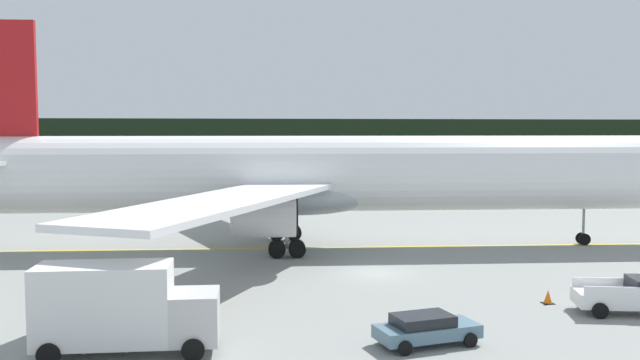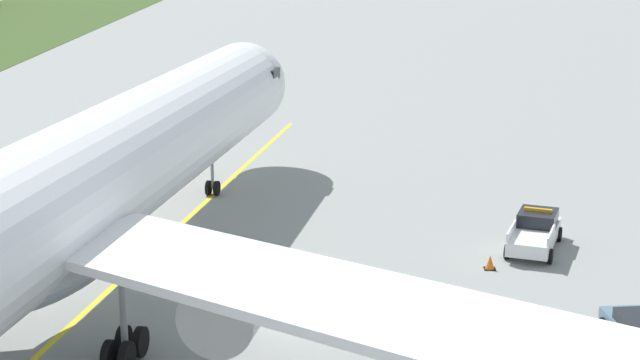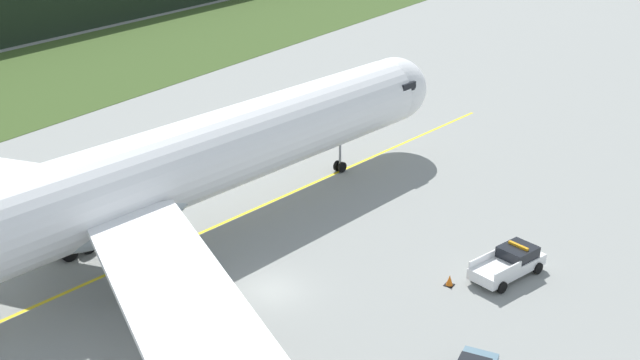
% 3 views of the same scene
% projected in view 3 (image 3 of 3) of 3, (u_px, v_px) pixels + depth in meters
% --- Properties ---
extents(ground, '(320.00, 320.00, 0.00)m').
position_uv_depth(ground, '(270.00, 290.00, 46.94)').
color(ground, gray).
extents(taxiway_centerline_main, '(80.71, 12.26, 0.01)m').
position_uv_depth(taxiway_centerline_main, '(154.00, 253.00, 51.25)').
color(taxiway_centerline_main, yellow).
rests_on(taxiway_centerline_main, ground).
extents(airliner, '(61.43, 47.91, 16.69)m').
position_uv_depth(airliner, '(140.00, 181.00, 48.74)').
color(airliner, white).
rests_on(airliner, ground).
extents(ops_pickup_truck, '(5.74, 3.56, 1.94)m').
position_uv_depth(ops_pickup_truck, '(510.00, 263.00, 48.26)').
color(ops_pickup_truck, white).
rests_on(ops_pickup_truck, ground).
extents(apron_cone, '(0.57, 0.57, 0.71)m').
position_uv_depth(apron_cone, '(450.00, 280.00, 47.33)').
color(apron_cone, black).
rests_on(apron_cone, ground).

